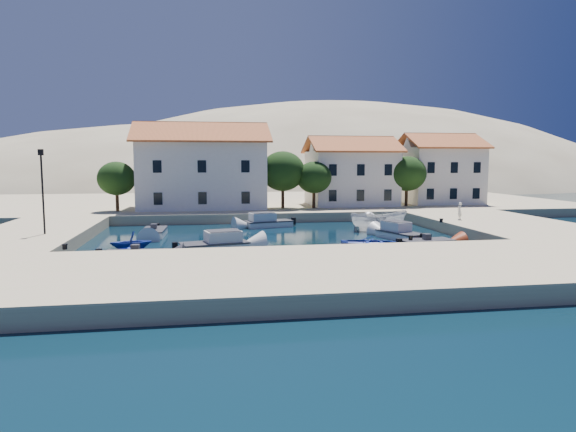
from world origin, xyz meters
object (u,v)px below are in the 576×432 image
(building_left, at_px, (202,165))
(cabin_cruiser_south, at_px, (214,244))
(lamppost, at_px, (42,183))
(rowboat_south, at_px, (372,248))
(building_right, at_px, (439,168))
(pedestrian, at_px, (459,211))
(building_mid, at_px, (351,170))
(boat_east, at_px, (379,231))
(cabin_cruiser_east, at_px, (401,233))

(building_left, xyz_separation_m, cabin_cruiser_south, (0.82, -23.53, -5.46))
(lamppost, relative_size, cabin_cruiser_south, 1.22)
(cabin_cruiser_south, bearing_deg, rowboat_south, -16.17)
(building_right, xyz_separation_m, pedestrian, (-6.72, -18.32, -3.67))
(building_mid, bearing_deg, building_left, -176.82)
(boat_east, bearing_deg, cabin_cruiser_south, 123.18)
(building_mid, height_order, cabin_cruiser_east, building_mid)
(building_left, bearing_deg, lamppost, -119.90)
(cabin_cruiser_east, bearing_deg, pedestrian, -79.24)
(building_right, bearing_deg, cabin_cruiser_east, -121.92)
(building_right, relative_size, rowboat_south, 2.08)
(building_right, height_order, boat_east, building_right)
(cabin_cruiser_east, distance_m, boat_east, 5.16)
(building_left, xyz_separation_m, pedestrian, (23.28, -16.32, -4.14))
(building_left, height_order, cabin_cruiser_south, building_left)
(cabin_cruiser_south, bearing_deg, building_left, 78.45)
(building_mid, distance_m, cabin_cruiser_south, 30.32)
(building_left, bearing_deg, rowboat_south, -62.88)
(building_mid, distance_m, rowboat_south, 26.22)
(cabin_cruiser_east, relative_size, boat_east, 0.91)
(cabin_cruiser_south, xyz_separation_m, pedestrian, (22.46, 7.21, 1.32))
(rowboat_south, xyz_separation_m, boat_east, (3.56, 8.66, 0.00))
(building_left, xyz_separation_m, boat_east, (15.88, -15.40, -5.94))
(building_mid, xyz_separation_m, rowboat_south, (-5.68, -25.06, -5.22))
(building_left, distance_m, building_right, 30.07)
(building_left, bearing_deg, boat_east, -44.11)
(building_mid, relative_size, building_right, 1.11)
(cabin_cruiser_south, xyz_separation_m, rowboat_south, (11.50, -0.53, -0.48))
(cabin_cruiser_east, bearing_deg, rowboat_south, 114.94)
(building_right, relative_size, boat_east, 1.80)
(building_right, height_order, pedestrian, building_right)
(building_right, height_order, cabin_cruiser_east, building_right)
(cabin_cruiser_south, relative_size, boat_east, 0.97)
(building_mid, bearing_deg, boat_east, -97.36)
(building_left, xyz_separation_m, building_right, (30.00, 2.00, -0.46))
(cabin_cruiser_south, distance_m, cabin_cruiser_east, 15.44)
(building_mid, distance_m, boat_east, 17.34)
(building_right, xyz_separation_m, boat_east, (-14.12, -17.40, -5.47))
(building_left, relative_size, lamppost, 2.36)
(building_right, bearing_deg, pedestrian, -110.15)
(building_mid, xyz_separation_m, boat_east, (-2.12, -16.40, -5.22))
(cabin_cruiser_east, bearing_deg, building_right, -51.07)
(cabin_cruiser_south, distance_m, pedestrian, 23.62)
(cabin_cruiser_south, bearing_deg, boat_east, 14.82)
(building_left, height_order, boat_east, building_left)
(building_mid, distance_m, lamppost, 36.21)
(building_left, xyz_separation_m, cabin_cruiser_east, (15.96, -20.53, -5.46))
(building_right, height_order, rowboat_south, building_right)
(pedestrian, bearing_deg, lamppost, -38.24)
(lamppost, distance_m, rowboat_south, 24.63)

